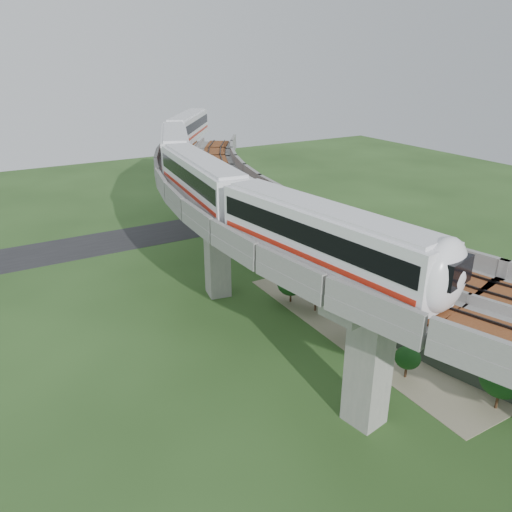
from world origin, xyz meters
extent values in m
plane|color=#28451B|center=(0.00, 0.00, 0.00)|extent=(160.00, 160.00, 0.00)
cube|color=gray|center=(14.00, -2.00, 0.02)|extent=(18.00, 26.00, 0.04)
cube|color=#232326|center=(0.00, 30.00, 0.01)|extent=(60.00, 8.00, 0.03)
cube|color=#99968E|center=(9.12, 31.80, 4.20)|extent=(2.86, 2.93, 8.40)
cube|color=#99968E|center=(9.12, 31.80, 9.00)|extent=(7.21, 5.74, 1.20)
cube|color=#99968E|center=(0.91, 10.42, 4.20)|extent=(2.35, 2.51, 8.40)
cube|color=#99968E|center=(0.91, 10.42, 9.00)|extent=(7.31, 3.58, 1.20)
cube|color=#99968E|center=(0.91, -10.42, 4.20)|extent=(2.35, 2.51, 8.40)
cube|color=#99968E|center=(0.91, -10.42, 9.00)|extent=(7.31, 3.58, 1.20)
cube|color=gray|center=(6.19, 26.54, 10.00)|extent=(16.42, 20.91, 0.80)
cube|color=gray|center=(2.33, 28.44, 10.90)|extent=(8.66, 17.08, 1.00)
cube|color=gray|center=(10.04, 24.64, 10.90)|extent=(8.66, 17.08, 1.00)
cube|color=brown|center=(4.21, 27.51, 10.46)|extent=(10.68, 18.08, 0.12)
cube|color=black|center=(4.21, 27.51, 10.58)|extent=(9.69, 17.59, 0.12)
cube|color=brown|center=(8.16, 25.56, 10.46)|extent=(10.68, 18.08, 0.12)
cube|color=black|center=(8.16, 25.56, 10.58)|extent=(9.69, 17.59, 0.12)
cube|color=gray|center=(0.70, 9.13, 10.00)|extent=(11.77, 20.03, 0.80)
cube|color=gray|center=(-3.55, 9.78, 10.90)|extent=(3.22, 18.71, 1.00)
cube|color=gray|center=(4.95, 8.47, 10.90)|extent=(3.22, 18.71, 1.00)
cube|color=brown|center=(-1.48, 9.46, 10.46)|extent=(5.44, 19.05, 0.12)
cube|color=black|center=(-1.48, 9.46, 10.58)|extent=(4.35, 18.88, 0.12)
cube|color=brown|center=(2.87, 8.79, 10.46)|extent=(5.44, 19.05, 0.12)
cube|color=black|center=(2.87, 8.79, 10.58)|extent=(4.35, 18.88, 0.12)
cube|color=gray|center=(0.70, -9.13, 10.00)|extent=(11.77, 20.03, 0.80)
cube|color=gray|center=(-3.55, -9.78, 10.90)|extent=(3.22, 18.71, 1.00)
cube|color=gray|center=(4.95, -8.47, 10.90)|extent=(3.22, 18.71, 1.00)
cube|color=brown|center=(-1.48, -9.46, 10.46)|extent=(5.44, 19.05, 0.12)
cube|color=black|center=(-1.48, -9.46, 10.58)|extent=(4.35, 18.88, 0.12)
cube|color=brown|center=(2.87, -8.79, 10.46)|extent=(5.44, 19.05, 0.12)
cube|color=black|center=(2.87, -8.79, 10.58)|extent=(4.35, 18.88, 0.12)
cube|color=silver|center=(-1.63, -8.43, 12.24)|extent=(4.71, 15.23, 3.20)
cube|color=silver|center=(-1.63, -8.43, 13.94)|extent=(4.07, 14.41, 0.22)
cube|color=black|center=(-1.63, -8.43, 12.69)|extent=(4.69, 14.64, 1.15)
cube|color=#B32311|center=(-1.63, -8.43, 11.49)|extent=(4.69, 14.64, 0.30)
cube|color=black|center=(-1.63, -8.43, 10.78)|extent=(3.61, 12.89, 0.28)
cube|color=silver|center=(-1.79, 7.13, 12.24)|extent=(4.40, 15.21, 3.20)
cube|color=silver|center=(-1.79, 7.13, 13.94)|extent=(3.78, 14.40, 0.22)
cube|color=black|center=(-1.79, 7.13, 12.69)|extent=(4.39, 14.62, 1.15)
cube|color=#B32311|center=(-1.79, 7.13, 11.49)|extent=(4.39, 14.62, 0.30)
cube|color=black|center=(-1.79, 7.13, 10.78)|extent=(3.35, 12.88, 0.28)
cube|color=silver|center=(1.91, 22.24, 12.24)|extent=(7.89, 14.97, 3.20)
cube|color=silver|center=(1.91, 22.24, 13.94)|extent=(7.11, 14.08, 0.22)
cube|color=black|center=(1.91, 22.24, 12.69)|extent=(7.73, 14.43, 1.15)
cube|color=#B32311|center=(1.91, 22.24, 11.49)|extent=(7.73, 14.43, 0.30)
cube|color=black|center=(1.91, 22.24, 10.78)|extent=(6.33, 12.59, 0.28)
cube|color=silver|center=(9.25, 35.96, 12.24)|extent=(10.88, 13.80, 3.20)
cube|color=silver|center=(9.25, 35.96, 13.94)|extent=(10.00, 12.88, 0.22)
cube|color=black|center=(9.25, 35.96, 12.69)|extent=(10.58, 13.35, 1.15)
cube|color=#B32311|center=(9.25, 35.96, 11.49)|extent=(10.58, 13.35, 0.30)
cube|color=black|center=(9.25, 35.96, 10.78)|extent=(8.92, 11.50, 0.28)
ellipsoid|color=silver|center=(-0.23, -15.55, 12.39)|extent=(3.68, 2.59, 3.64)
cylinder|color=#2D382D|center=(12.25, 19.29, 0.75)|extent=(0.08, 0.08, 1.50)
cube|color=#2D382D|center=(11.38, 16.98, 0.75)|extent=(1.69, 4.77, 1.40)
cylinder|color=#2D382D|center=(10.62, 14.63, 0.75)|extent=(0.08, 0.08, 1.50)
cube|color=#2D382D|center=(9.98, 12.24, 0.75)|extent=(1.23, 4.91, 1.40)
cylinder|color=#2D382D|center=(9.45, 9.83, 0.75)|extent=(0.08, 0.08, 1.50)
cube|color=#2D382D|center=(9.03, 7.39, 0.75)|extent=(0.75, 4.99, 1.40)
cylinder|color=#2D382D|center=(8.74, 4.94, 0.75)|extent=(0.08, 0.08, 1.50)
cube|color=#2D382D|center=(8.56, 2.47, 0.75)|extent=(0.27, 5.04, 1.40)
cylinder|color=#2D382D|center=(8.50, 0.00, 0.75)|extent=(0.08, 0.08, 1.50)
cube|color=#2D382D|center=(8.56, -2.47, 0.75)|extent=(0.27, 5.04, 1.40)
cylinder|color=#2D382D|center=(8.74, -4.94, 0.75)|extent=(0.08, 0.08, 1.50)
cube|color=#2D382D|center=(9.03, -7.39, 0.75)|extent=(0.75, 4.99, 1.40)
cylinder|color=#2D382D|center=(9.45, -9.83, 0.75)|extent=(0.08, 0.08, 1.50)
cube|color=#2D382D|center=(9.98, -12.24, 0.75)|extent=(1.23, 4.91, 1.40)
cylinder|color=#382314|center=(11.48, 21.45, 0.65)|extent=(0.18, 0.18, 1.29)
ellipsoid|color=#103313|center=(11.48, 21.45, 1.96)|extent=(2.24, 2.24, 1.91)
cylinder|color=#382314|center=(9.88, 17.11, 0.86)|extent=(0.18, 0.18, 1.72)
ellipsoid|color=#103313|center=(9.88, 17.11, 2.47)|extent=(2.48, 2.48, 2.11)
cylinder|color=#382314|center=(8.53, 13.18, 0.71)|extent=(0.18, 0.18, 1.41)
ellipsoid|color=#103313|center=(8.53, 13.18, 2.21)|extent=(2.68, 2.68, 2.27)
cylinder|color=#382314|center=(5.97, 5.41, 0.56)|extent=(0.18, 0.18, 1.12)
ellipsoid|color=#103313|center=(5.97, 5.41, 1.90)|extent=(2.58, 2.58, 2.19)
cylinder|color=#382314|center=(6.93, 2.84, 0.70)|extent=(0.18, 0.18, 1.41)
ellipsoid|color=#103313|center=(6.93, 2.84, 2.32)|extent=(3.06, 3.06, 2.60)
cylinder|color=#382314|center=(6.37, -2.68, 0.88)|extent=(0.18, 0.18, 1.76)
ellipsoid|color=#103313|center=(6.37, -2.68, 2.65)|extent=(2.96, 2.96, 2.51)
cylinder|color=#382314|center=(6.56, -8.51, 0.55)|extent=(0.18, 0.18, 1.09)
ellipsoid|color=#103313|center=(6.56, -8.51, 1.65)|extent=(1.85, 1.85, 1.57)
cylinder|color=#382314|center=(9.18, -13.97, 0.73)|extent=(0.18, 0.18, 1.46)
ellipsoid|color=#103313|center=(9.18, -13.97, 2.28)|extent=(2.75, 2.75, 2.34)
imported|color=white|center=(9.70, -5.26, 0.70)|extent=(1.85, 4.00, 1.33)
imported|color=#B01510|center=(15.72, 1.58, 0.67)|extent=(3.30, 3.89, 1.26)
imported|color=black|center=(12.79, 0.39, 0.68)|extent=(4.75, 3.17, 1.28)
camera|label=1|loc=(-17.82, -28.99, 21.69)|focal=35.00mm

